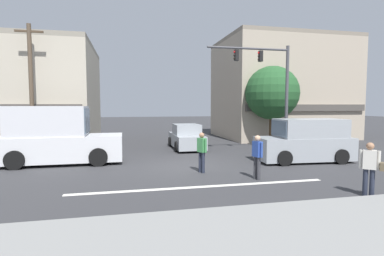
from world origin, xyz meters
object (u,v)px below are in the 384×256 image
box_truck_crossing_rightbound (57,138)px  sedan_crossing_leftbound (186,138)px  van_parked_curbside (306,141)px  pedestrian_far_side (202,150)px  street_tree (272,93)px  pedestrian_foreground_with_bag (370,166)px  traffic_light_mast (272,81)px  pedestrian_mid_crossing (257,154)px  utility_pole_near_left (31,88)px

box_truck_crossing_rightbound → sedan_crossing_leftbound: bearing=27.0°
van_parked_curbside → pedestrian_far_side: 5.79m
box_truck_crossing_rightbound → street_tree: bearing=18.3°
sedan_crossing_leftbound → pedestrian_foreground_with_bag: bearing=-72.9°
traffic_light_mast → pedestrian_mid_crossing: (-3.40, -5.57, -3.23)m
sedan_crossing_leftbound → pedestrian_far_side: (-0.73, -6.85, 0.24)m
traffic_light_mast → van_parked_curbside: (0.50, -2.71, -3.17)m
utility_pole_near_left → van_parked_curbside: 14.54m
pedestrian_far_side → box_truck_crossing_rightbound: bearing=152.2°
van_parked_curbside → pedestrian_foreground_with_bag: (-1.49, -5.61, -0.05)m
sedan_crossing_leftbound → pedestrian_foreground_with_bag: 11.67m
traffic_light_mast → van_parked_curbside: size_ratio=1.31×
pedestrian_mid_crossing → box_truck_crossing_rightbound: bearing=148.8°
sedan_crossing_leftbound → pedestrian_mid_crossing: 8.47m
pedestrian_mid_crossing → pedestrian_far_side: (-1.75, 1.56, 0.00)m
traffic_light_mast → pedestrian_mid_crossing: bearing=-121.4°
street_tree → pedestrian_foreground_with_bag: street_tree is taller
traffic_light_mast → pedestrian_mid_crossing: 7.27m
utility_pole_near_left → sedan_crossing_leftbound: bearing=7.6°
sedan_crossing_leftbound → pedestrian_far_side: pedestrian_far_side is taller
street_tree → van_parked_curbside: 7.08m
box_truck_crossing_rightbound → pedestrian_foreground_with_bag: bearing=-36.1°
van_parked_curbside → pedestrian_far_side: (-5.65, -1.30, -0.06)m
pedestrian_foreground_with_bag → pedestrian_mid_crossing: (-2.41, 2.75, -0.00)m
van_parked_curbside → pedestrian_far_side: bearing=-167.1°
box_truck_crossing_rightbound → pedestrian_mid_crossing: bearing=-31.2°
utility_pole_near_left → box_truck_crossing_rightbound: size_ratio=1.26×
pedestrian_far_side → street_tree: bearing=47.3°
pedestrian_mid_crossing → pedestrian_far_side: same height
box_truck_crossing_rightbound → pedestrian_foreground_with_bag: size_ratio=3.35×
sedan_crossing_leftbound → van_parked_curbside: 7.42m
utility_pole_near_left → van_parked_curbside: bearing=-17.9°
pedestrian_foreground_with_bag → pedestrian_far_side: (-4.16, 4.31, -0.00)m
street_tree → traffic_light_mast: (-1.95, -3.69, 0.52)m
street_tree → box_truck_crossing_rightbound: size_ratio=0.99×
van_parked_curbside → box_truck_crossing_rightbound: box_truck_crossing_rightbound is taller
traffic_light_mast → street_tree: bearing=62.1°
traffic_light_mast → pedestrian_far_side: size_ratio=3.71×
pedestrian_mid_crossing → pedestrian_far_side: bearing=138.4°
pedestrian_foreground_with_bag → utility_pole_near_left: bearing=140.4°
sedan_crossing_leftbound → street_tree: bearing=7.6°
traffic_light_mast → box_truck_crossing_rightbound: 11.78m
street_tree → utility_pole_near_left: bearing=-172.4°
street_tree → utility_pole_near_left: utility_pole_near_left is taller
street_tree → pedestrian_mid_crossing: bearing=-120.0°
van_parked_curbside → box_truck_crossing_rightbound: 12.06m
pedestrian_foreground_with_bag → box_truck_crossing_rightbound: bearing=143.9°
sedan_crossing_leftbound → van_parked_curbside: bearing=-48.5°
pedestrian_mid_crossing → van_parked_curbside: bearing=36.2°
utility_pole_near_left → traffic_light_mast: utility_pole_near_left is taller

